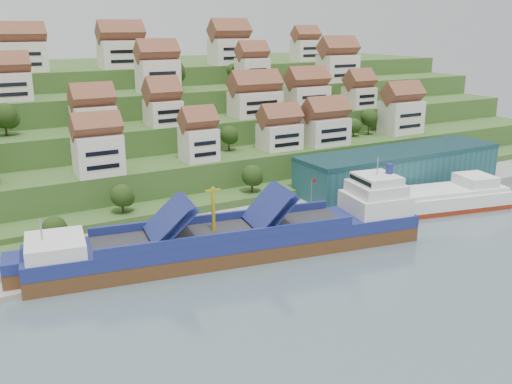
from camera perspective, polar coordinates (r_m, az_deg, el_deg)
ground at (r=117.60m, az=1.09°, el=-5.80°), size 300.00×300.00×0.00m
quay at (r=139.29m, az=4.99°, el=-1.78°), size 180.00×14.00×2.20m
hillside at (r=207.46m, az=-13.84°, el=6.57°), size 260.00×128.00×31.00m
hillside_village at (r=167.26m, az=-8.11°, el=9.42°), size 161.01×62.01×28.79m
hillside_trees at (r=154.14m, az=-9.33°, el=6.57°), size 137.90×61.50×31.18m
warehouse at (r=158.88m, az=14.18°, el=2.35°), size 60.00×15.00×10.00m
flagpole at (r=132.64m, az=5.61°, el=-0.12°), size 1.28×0.16×8.00m
cargo_ship at (r=114.17m, az=-1.21°, el=-4.71°), size 79.52×24.72×17.44m
second_ship at (r=151.14m, az=18.91°, el=-0.56°), size 31.58×17.02×8.68m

